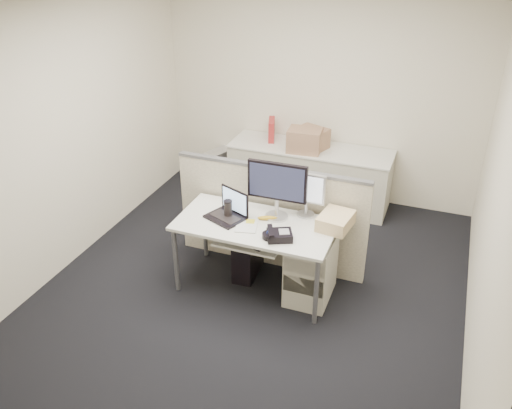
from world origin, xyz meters
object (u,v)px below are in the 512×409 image
at_px(desk, 255,229).
at_px(monitor_main, 277,191).
at_px(desk_phone, 280,236).
at_px(laptop, 225,206).

bearing_deg(desk, monitor_main, 50.19).
bearing_deg(desk_phone, laptop, 140.38).
distance_m(laptop, desk_phone, 0.63).
distance_m(desk, monitor_main, 0.42).
bearing_deg(laptop, desk_phone, 7.98).
relative_size(desk, desk_phone, 6.75).
xyz_separation_m(desk, desk_phone, (0.30, -0.18, 0.10)).
bearing_deg(desk, laptop, -176.19).
xyz_separation_m(laptop, desk_phone, (0.60, -0.16, -0.10)).
xyz_separation_m(monitor_main, laptop, (-0.45, -0.20, -0.15)).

